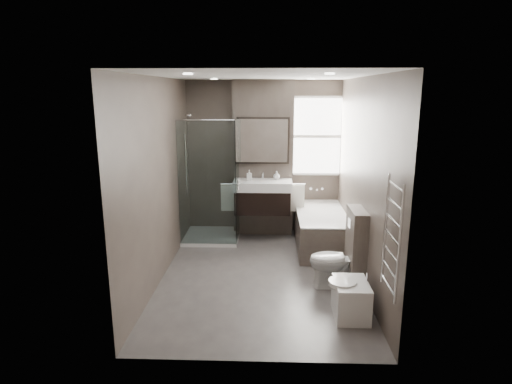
{
  "coord_description": "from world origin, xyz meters",
  "views": [
    {
      "loc": [
        0.13,
        -5.36,
        2.43
      ],
      "look_at": [
        -0.06,
        0.15,
        1.12
      ],
      "focal_mm": 30.0,
      "sensor_mm": 36.0,
      "label": 1
    }
  ],
  "objects_px": {
    "bathtub": "(321,228)",
    "bidet": "(350,298)",
    "toilet": "(337,261)",
    "vanity": "(263,196)"
  },
  "relations": [
    {
      "from": "toilet",
      "to": "bidet",
      "type": "xyz_separation_m",
      "value": [
        0.04,
        -0.73,
        -0.14
      ]
    },
    {
      "from": "vanity",
      "to": "bidet",
      "type": "bearing_deg",
      "value": -67.71
    },
    {
      "from": "vanity",
      "to": "toilet",
      "type": "distance_m",
      "value": 2.03
    },
    {
      "from": "vanity",
      "to": "bidet",
      "type": "xyz_separation_m",
      "value": [
        1.01,
        -2.47,
        -0.53
      ]
    },
    {
      "from": "bathtub",
      "to": "toilet",
      "type": "bearing_deg",
      "value": -88.18
    },
    {
      "from": "bathtub",
      "to": "bidet",
      "type": "distance_m",
      "value": 2.15
    },
    {
      "from": "bathtub",
      "to": "bidet",
      "type": "relative_size",
      "value": 3.07
    },
    {
      "from": "bathtub",
      "to": "toilet",
      "type": "height_order",
      "value": "toilet"
    },
    {
      "from": "bidet",
      "to": "vanity",
      "type": "bearing_deg",
      "value": 112.29
    },
    {
      "from": "bathtub",
      "to": "toilet",
      "type": "relative_size",
      "value": 2.3
    }
  ]
}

